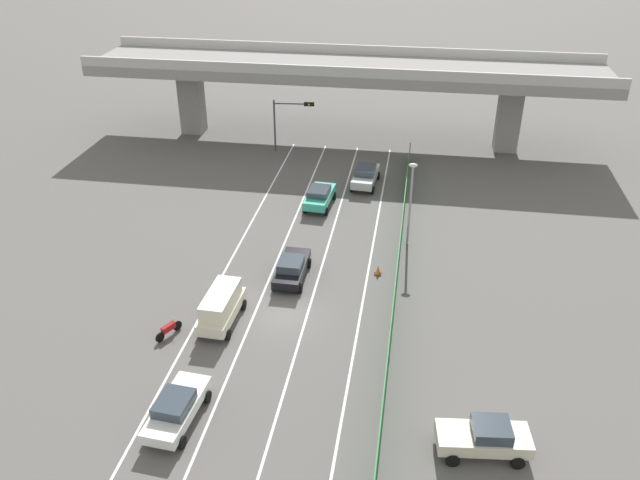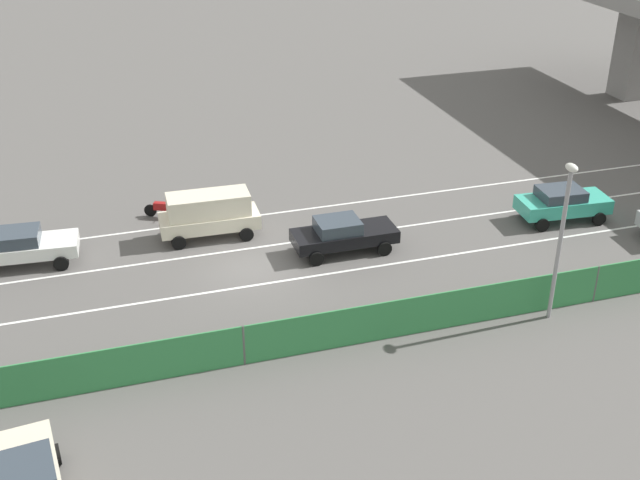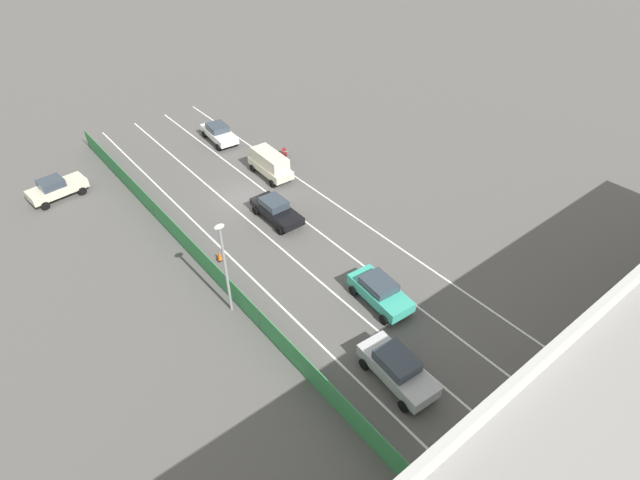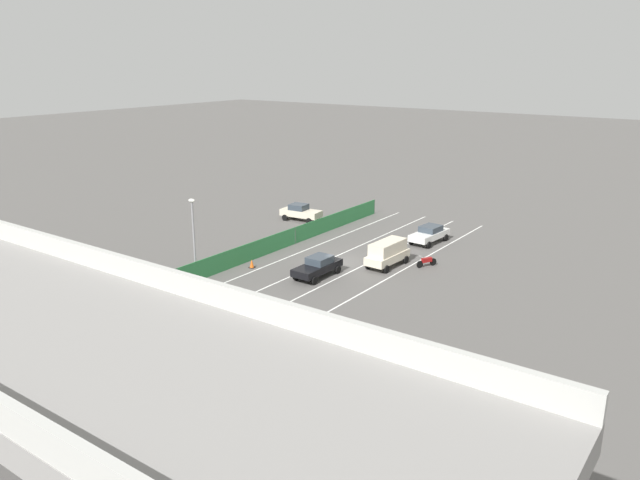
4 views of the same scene
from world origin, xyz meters
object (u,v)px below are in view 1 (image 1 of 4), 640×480
object	(u,v)px
car_sedan_silver	(365,175)
street_lamp	(411,196)
motorcycle	(169,329)
traffic_cone	(378,270)
car_sedan_black	(292,268)
parked_sedan_cream	(485,437)
car_van_cream	(221,305)
car_taxi_teal	(319,196)
traffic_light	(289,115)
car_sedan_white	(176,408)

from	to	relation	value
car_sedan_silver	street_lamp	bearing A→B (deg)	-67.42
motorcycle	traffic_cone	distance (m)	14.28
car_sedan_black	parked_sedan_cream	world-z (taller)	parked_sedan_cream
car_van_cream	street_lamp	bearing A→B (deg)	46.78
car_taxi_teal	traffic_light	xyz separation A→B (m)	(-4.77, 11.41, 2.72)
parked_sedan_cream	motorcycle	bearing A→B (deg)	161.32
motorcycle	street_lamp	xyz separation A→B (m)	(13.22, 12.99, 3.44)
car_sedan_silver	traffic_cone	bearing A→B (deg)	-80.92
car_taxi_teal	traffic_cone	xyz separation A→B (m)	(5.53, -9.53, -0.58)
car_sedan_black	car_van_cream	distance (m)	6.22
car_sedan_black	motorcycle	xyz separation A→B (m)	(-5.84, -7.11, -0.41)
car_sedan_white	parked_sedan_cream	world-z (taller)	parked_sedan_cream
car_taxi_teal	car_sedan_black	size ratio (longest dim) A/B	0.96
car_taxi_teal	car_sedan_white	world-z (taller)	car_taxi_teal
car_taxi_teal	car_sedan_white	distance (m)	24.61
parked_sedan_cream	traffic_light	distance (m)	39.09
car_sedan_silver	car_sedan_white	size ratio (longest dim) A/B	0.99
traffic_light	car_van_cream	bearing A→B (deg)	-86.84
motorcycle	traffic_cone	bearing A→B (deg)	36.74
motorcycle	parked_sedan_cream	bearing A→B (deg)	-18.68
car_sedan_black	car_taxi_teal	bearing A→B (deg)	89.60
car_sedan_silver	car_van_cream	distance (m)	21.93
car_van_cream	parked_sedan_cream	size ratio (longest dim) A/B	1.02
car_van_cream	traffic_light	bearing A→B (deg)	93.16
car_sedan_white	parked_sedan_cream	size ratio (longest dim) A/B	1.05
car_sedan_black	traffic_cone	world-z (taller)	car_sedan_black
car_sedan_silver	parked_sedan_cream	size ratio (longest dim) A/B	1.05
car_taxi_teal	motorcycle	bearing A→B (deg)	-108.11
car_van_cream	traffic_light	xyz separation A→B (m)	(-1.53, 27.72, 2.43)
car_sedan_black	traffic_cone	bearing A→B (deg)	14.30
car_sedan_black	car_sedan_white	bearing A→B (deg)	-102.44
car_sedan_black	street_lamp	world-z (taller)	street_lamp
car_van_cream	parked_sedan_cream	distance (m)	16.70
car_sedan_white	car_sedan_black	xyz separation A→B (m)	(2.97, 13.46, -0.01)
street_lamp	car_taxi_teal	bearing A→B (deg)	145.16
car_sedan_black	motorcycle	distance (m)	9.21
car_sedan_black	car_sedan_silver	bearing A→B (deg)	77.92
car_sedan_silver	car_taxi_teal	bearing A→B (deg)	-125.14
car_sedan_black	parked_sedan_cream	size ratio (longest dim) A/B	1.04
car_sedan_silver	car_van_cream	size ratio (longest dim) A/B	1.02
car_sedan_white	street_lamp	bearing A→B (deg)	61.84
car_taxi_teal	car_sedan_white	size ratio (longest dim) A/B	0.94
car_sedan_silver	traffic_cone	size ratio (longest dim) A/B	6.50
car_sedan_black	street_lamp	xyz separation A→B (m)	(7.38, 5.88, 3.03)
motorcycle	traffic_light	bearing A→B (deg)	87.78
car_sedan_black	car_van_cream	xyz separation A→B (m)	(-3.16, -5.34, 0.33)
car_taxi_teal	car_sedan_silver	size ratio (longest dim) A/B	0.95
motorcycle	car_taxi_teal	bearing A→B (deg)	71.89
car_taxi_teal	street_lamp	distance (m)	9.39
street_lamp	car_sedan_black	bearing A→B (deg)	-141.46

